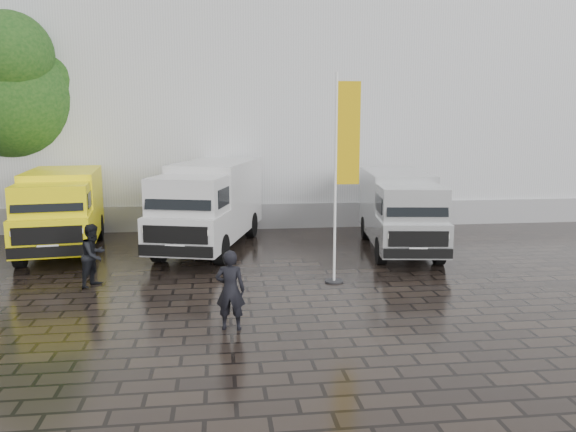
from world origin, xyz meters
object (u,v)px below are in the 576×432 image
Objects in this scene: van_yellow at (62,212)px; van_white at (210,206)px; van_silver at (399,212)px; person_tent at (94,255)px; person_front at (230,290)px; flagpole at (343,166)px; wheelie_bin at (431,213)px.

van_yellow is 4.81m from van_white.
person_tent is at bearing -153.86° from van_silver.
van_yellow reaches higher than van_silver.
van_white is at bearing -76.55° from person_front.
flagpole is (3.53, -4.54, 1.66)m from van_white.
van_silver is 4.74m from wheelie_bin.
van_white is 9.34m from wheelie_bin.
wheelie_bin is at bearing 4.47° from van_yellow.
person_front is (0.52, -7.69, -0.60)m from van_white.
person_tent reaches higher than wheelie_bin.
van_silver is 1.08× the size of flagpole.
van_silver is at bearing -121.37° from person_front.
wheelie_bin is (5.33, 7.35, -2.54)m from flagpole.
van_white is 6.35m from van_silver.
van_white is at bearing 177.93° from van_silver.
van_silver is 3.52× the size of person_front.
person_tent is (1.86, -4.17, -0.49)m from van_yellow.
van_yellow is at bearing 49.80° from person_tent.
van_yellow reaches higher than wheelie_bin.
person_tent is at bearing -36.15° from person_front.
van_silver is at bearing 51.81° from flagpole.
wheelie_bin is at bearing 33.42° from van_white.
van_silver is at bearing -12.77° from van_yellow.
person_front is at bearing -110.03° from person_tent.
van_yellow is at bearing -164.52° from van_white.
flagpole is at bearing -120.43° from van_silver.
person_front is (-3.02, -3.15, -2.26)m from flagpole.
person_tent is (-9.19, -3.06, -0.46)m from van_silver.
van_yellow is 5.09× the size of wheelie_bin.
van_yellow reaches higher than person_tent.
person_front is (-5.73, -6.60, -0.44)m from van_silver.
van_silver is at bearing 6.01° from van_white.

